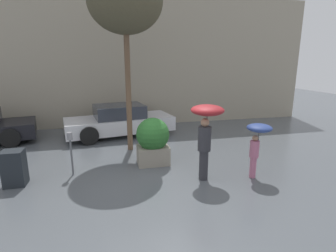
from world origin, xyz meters
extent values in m
plane|color=#51565B|center=(0.00, 0.00, 0.00)|extent=(40.00, 40.00, 0.00)
cube|color=#9E937F|center=(0.00, 6.50, 3.00)|extent=(18.00, 0.30, 6.00)
cube|color=gray|center=(0.22, 1.23, 0.27)|extent=(0.93, 0.67, 0.55)
sphere|color=#286028|center=(0.22, 1.23, 0.92)|extent=(0.98, 0.98, 0.98)
cylinder|color=#2D2D33|center=(1.32, -0.14, 0.40)|extent=(0.23, 0.23, 0.79)
cylinder|color=#2D2D33|center=(1.32, -0.14, 1.11)|extent=(0.33, 0.33, 0.63)
sphere|color=#997056|center=(1.32, -0.14, 1.53)|extent=(0.22, 0.22, 0.22)
cylinder|color=#4C4C51|center=(1.41, -0.03, 1.48)|extent=(0.02, 0.02, 0.68)
ellipsoid|color=maroon|center=(1.41, -0.03, 1.82)|extent=(0.85, 0.85, 0.27)
cylinder|color=#B76684|center=(2.64, -0.32, 0.28)|extent=(0.17, 0.17, 0.57)
cylinder|color=#B76684|center=(2.64, -0.32, 0.79)|extent=(0.24, 0.24, 0.45)
sphere|color=#997056|center=(2.64, -0.32, 1.09)|extent=(0.15, 0.15, 0.15)
cylinder|color=#4C4C51|center=(2.74, -0.31, 1.08)|extent=(0.02, 0.02, 0.54)
ellipsoid|color=navy|center=(2.74, -0.31, 1.35)|extent=(0.64, 0.64, 0.21)
cube|color=silver|center=(-0.59, 4.69, 0.47)|extent=(4.58, 2.49, 0.57)
cube|color=#2D333D|center=(-0.59, 4.69, 1.01)|extent=(2.19, 1.81, 0.51)
cylinder|color=black|center=(-1.76, 3.59, 0.34)|extent=(0.71, 0.34, 0.68)
cylinder|color=black|center=(-2.07, 5.32, 0.34)|extent=(0.71, 0.34, 0.68)
cylinder|color=black|center=(0.89, 4.06, 0.34)|extent=(0.71, 0.34, 0.68)
cylinder|color=black|center=(0.58, 5.79, 0.34)|extent=(0.71, 0.34, 0.68)
cylinder|color=black|center=(-4.52, 3.92, 0.34)|extent=(0.72, 0.36, 0.68)
cylinder|color=black|center=(-4.88, 5.63, 0.34)|extent=(0.72, 0.36, 0.68)
cylinder|color=brown|center=(-0.34, 2.70, 2.09)|extent=(0.18, 0.18, 4.18)
ellipsoid|color=#4C4733|center=(-0.34, 2.70, 4.82)|extent=(2.35, 2.35, 2.00)
cylinder|color=#595B60|center=(-2.05, 0.92, 0.50)|extent=(0.05, 0.05, 1.00)
cylinder|color=gray|center=(-2.05, 0.92, 1.10)|extent=(0.14, 0.14, 0.20)
cube|color=#1E2328|center=(-3.37, 0.59, 0.45)|extent=(0.50, 0.44, 0.90)
camera|label=1|loc=(-1.01, -6.13, 3.02)|focal=28.00mm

